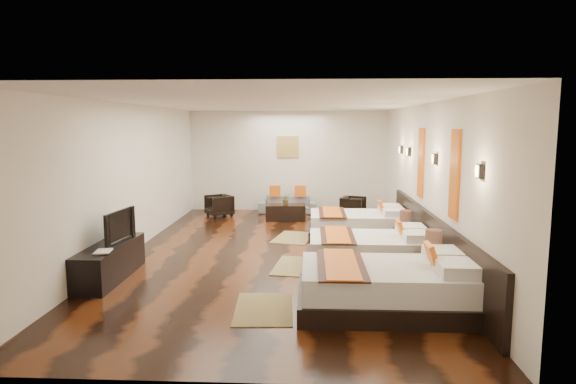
{
  "coord_description": "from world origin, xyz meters",
  "views": [
    {
      "loc": [
        0.65,
        -9.07,
        2.41
      ],
      "look_at": [
        0.21,
        0.5,
        1.1
      ],
      "focal_mm": 30.69,
      "sensor_mm": 36.0,
      "label": 1
    }
  ],
  "objects_px": {
    "bed_mid": "(371,251)",
    "book": "(95,252)",
    "tv_console": "(110,262)",
    "coffee_table": "(286,212)",
    "nightstand_a": "(432,269)",
    "nightstand_b": "(405,238)",
    "tv": "(115,226)",
    "table_plant": "(286,199)",
    "bed_near": "(390,287)",
    "armchair_right": "(353,207)",
    "armchair_left": "(219,206)",
    "figurine": "(126,225)",
    "bed_far": "(359,224)",
    "sofa": "(288,205)"
  },
  "relations": [
    {
      "from": "nightstand_a",
      "to": "book",
      "type": "xyz_separation_m",
      "value": [
        -4.95,
        -0.21,
        0.25
      ]
    },
    {
      "from": "nightstand_b",
      "to": "tv_console",
      "type": "relative_size",
      "value": 0.45
    },
    {
      "from": "book",
      "to": "bed_mid",
      "type": "bearing_deg",
      "value": 18.01
    },
    {
      "from": "tv_console",
      "to": "armchair_right",
      "type": "distance_m",
      "value": 6.93
    },
    {
      "from": "bed_far",
      "to": "sofa",
      "type": "xyz_separation_m",
      "value": [
        -1.68,
        2.88,
        -0.05
      ]
    },
    {
      "from": "bed_near",
      "to": "coffee_table",
      "type": "height_order",
      "value": "bed_near"
    },
    {
      "from": "nightstand_a",
      "to": "tv_console",
      "type": "height_order",
      "value": "nightstand_a"
    },
    {
      "from": "nightstand_b",
      "to": "table_plant",
      "type": "height_order",
      "value": "nightstand_b"
    },
    {
      "from": "book",
      "to": "table_plant",
      "type": "bearing_deg",
      "value": 65.03
    },
    {
      "from": "tv",
      "to": "armchair_left",
      "type": "height_order",
      "value": "tv"
    },
    {
      "from": "tv_console",
      "to": "sofa",
      "type": "relative_size",
      "value": 1.15
    },
    {
      "from": "tv_console",
      "to": "coffee_table",
      "type": "height_order",
      "value": "tv_console"
    },
    {
      "from": "figurine",
      "to": "armchair_left",
      "type": "relative_size",
      "value": 0.51
    },
    {
      "from": "bed_far",
      "to": "tv",
      "type": "distance_m",
      "value": 5.13
    },
    {
      "from": "bed_far",
      "to": "armchair_left",
      "type": "distance_m",
      "value": 4.16
    },
    {
      "from": "tv",
      "to": "book",
      "type": "relative_size",
      "value": 2.98
    },
    {
      "from": "bed_mid",
      "to": "book",
      "type": "distance_m",
      "value": 4.42
    },
    {
      "from": "figurine",
      "to": "sofa",
      "type": "distance_m",
      "value": 5.86
    },
    {
      "from": "nightstand_b",
      "to": "tv",
      "type": "bearing_deg",
      "value": -160.9
    },
    {
      "from": "nightstand_b",
      "to": "armchair_right",
      "type": "xyz_separation_m",
      "value": [
        -0.67,
        3.63,
        -0.01
      ]
    },
    {
      "from": "bed_far",
      "to": "tv_console",
      "type": "bearing_deg",
      "value": -143.5
    },
    {
      "from": "bed_far",
      "to": "table_plant",
      "type": "relative_size",
      "value": 7.54
    },
    {
      "from": "nightstand_a",
      "to": "coffee_table",
      "type": "height_order",
      "value": "nightstand_a"
    },
    {
      "from": "nightstand_b",
      "to": "book",
      "type": "height_order",
      "value": "nightstand_b"
    },
    {
      "from": "tv_console",
      "to": "sofa",
      "type": "height_order",
      "value": "tv_console"
    },
    {
      "from": "bed_far",
      "to": "nightstand_b",
      "type": "height_order",
      "value": "nightstand_b"
    },
    {
      "from": "armchair_right",
      "to": "bed_near",
      "type": "bearing_deg",
      "value": -161.12
    },
    {
      "from": "sofa",
      "to": "bed_near",
      "type": "bearing_deg",
      "value": -76.42
    },
    {
      "from": "bed_mid",
      "to": "figurine",
      "type": "height_order",
      "value": "figurine"
    },
    {
      "from": "nightstand_a",
      "to": "coffee_table",
      "type": "relative_size",
      "value": 0.9
    },
    {
      "from": "bed_mid",
      "to": "armchair_right",
      "type": "distance_m",
      "value": 4.6
    },
    {
      "from": "nightstand_a",
      "to": "bed_near",
      "type": "bearing_deg",
      "value": -132.49
    },
    {
      "from": "nightstand_b",
      "to": "bed_mid",
      "type": "bearing_deg",
      "value": -127.64
    },
    {
      "from": "tv_console",
      "to": "armchair_right",
      "type": "height_order",
      "value": "tv_console"
    },
    {
      "from": "tv_console",
      "to": "table_plant",
      "type": "relative_size",
      "value": 6.4
    },
    {
      "from": "tv_console",
      "to": "armchair_left",
      "type": "height_order",
      "value": "armchair_left"
    },
    {
      "from": "bed_near",
      "to": "bed_mid",
      "type": "xyz_separation_m",
      "value": [
        -0.0,
        1.97,
        -0.03
      ]
    },
    {
      "from": "bed_near",
      "to": "armchair_right",
      "type": "relative_size",
      "value": 3.93
    },
    {
      "from": "coffee_table",
      "to": "table_plant",
      "type": "bearing_deg",
      "value": -71.53
    },
    {
      "from": "armchair_left",
      "to": "bed_mid",
      "type": "bearing_deg",
      "value": 3.53
    },
    {
      "from": "tv",
      "to": "table_plant",
      "type": "relative_size",
      "value": 3.25
    },
    {
      "from": "book",
      "to": "table_plant",
      "type": "height_order",
      "value": "table_plant"
    },
    {
      "from": "tv_console",
      "to": "book",
      "type": "height_order",
      "value": "book"
    },
    {
      "from": "book",
      "to": "tv_console",
      "type": "bearing_deg",
      "value": 90.0
    },
    {
      "from": "book",
      "to": "armchair_left",
      "type": "distance_m",
      "value": 5.95
    },
    {
      "from": "nightstand_b",
      "to": "tv_console",
      "type": "xyz_separation_m",
      "value": [
        -4.94,
        -1.83,
        -0.01
      ]
    },
    {
      "from": "bed_far",
      "to": "nightstand_b",
      "type": "xyz_separation_m",
      "value": [
        0.75,
        -1.28,
        0.01
      ]
    },
    {
      "from": "bed_mid",
      "to": "table_plant",
      "type": "bearing_deg",
      "value": 112.39
    },
    {
      "from": "nightstand_a",
      "to": "book",
      "type": "relative_size",
      "value": 2.93
    },
    {
      "from": "nightstand_b",
      "to": "armchair_right",
      "type": "height_order",
      "value": "nightstand_b"
    }
  ]
}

